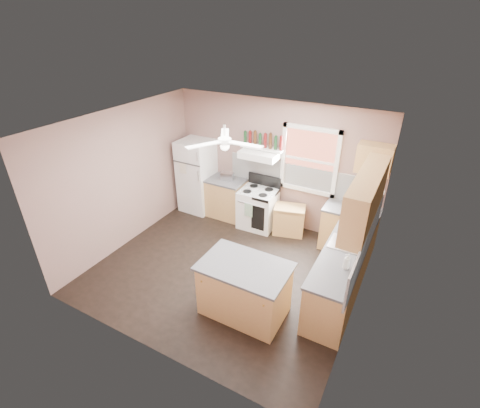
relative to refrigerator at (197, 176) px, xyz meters
The scene contains 32 objects.
floor 2.57m from the refrigerator, 43.15° to the right, with size 4.50×4.50×0.00m, color black.
ceiling 3.06m from the refrigerator, 43.15° to the right, with size 4.50×4.50×0.00m, color white.
wall_back 1.88m from the refrigerator, 11.65° to the left, with size 4.50×0.05×2.70m, color #82625A.
wall_right 4.40m from the refrigerator, 22.31° to the right, with size 0.05×4.00×2.70m, color #82625A.
wall_left 1.81m from the refrigerator, 106.90° to the right, with size 0.05×4.00×2.70m, color #82625A.
backsplash_back 2.27m from the refrigerator, ahead, with size 2.90×0.03×0.55m, color white.
backsplash_right 4.24m from the refrigerator, 18.75° to the right, with size 0.03×2.60×0.55m, color white.
window_view 2.65m from the refrigerator, ahead, with size 1.00×0.02×1.20m, color brown.
window_frame 2.65m from the refrigerator, ahead, with size 1.16×0.07×1.36m, color white.
refrigerator is the anchor object (origin of this frame).
base_cabinet_left 0.82m from the refrigerator, ahead, with size 0.90×0.60×0.86m, color #B7844C.
counter_left 0.71m from the refrigerator, ahead, with size 0.92×0.62×0.04m, color #47474A.
toaster 0.80m from the refrigerator, ahead, with size 0.28×0.16×0.18m, color silver.
stove 1.65m from the refrigerator, ahead, with size 0.76×0.64×0.86m, color white.
range_hood 1.73m from the refrigerator, ahead, with size 0.78×0.50×0.14m, color white.
bottle_shelf 1.79m from the refrigerator, ahead, with size 0.90×0.26×0.03m, color white.
cart 2.36m from the refrigerator, ahead, with size 0.63×0.42×0.63m, color #B7844C.
base_cabinet_corner 3.55m from the refrigerator, ahead, with size 1.00×0.60×0.86m, color #B7844C.
base_cabinet_right 3.98m from the refrigerator, 20.08° to the right, with size 0.60×2.20×0.86m, color #B7844C.
counter_corner 3.52m from the refrigerator, ahead, with size 1.02×0.62×0.04m, color #47474A.
counter_right 3.95m from the refrigerator, 20.13° to the right, with size 0.62×2.22×0.04m, color #47474A.
sink 3.89m from the refrigerator, 17.36° to the right, with size 0.55×0.45×0.03m, color silver.
faucet 4.04m from the refrigerator, 16.68° to the right, with size 0.03×0.03×0.14m, color silver.
upper_cabinet_right 4.13m from the refrigerator, 16.76° to the right, with size 0.33×1.80×0.76m, color #B7844C.
upper_cabinet_corner 3.87m from the refrigerator, ahead, with size 0.60×0.33×0.52m, color #B7844C.
paper_towel 3.87m from the refrigerator, ahead, with size 0.12×0.12×0.26m, color white.
island 3.51m from the refrigerator, 43.75° to the right, with size 1.25×0.79×0.86m, color #B7844C.
island_top 3.49m from the refrigerator, 43.75° to the right, with size 1.32×0.86×0.04m, color #47474A.
ceiling_fan_hub 2.91m from the refrigerator, 43.15° to the right, with size 0.20×0.20×0.08m, color white.
soap_bottle 4.23m from the refrigerator, 24.80° to the right, with size 0.10×0.10×0.26m, color silver.
red_caddy 3.94m from the refrigerator, 13.96° to the right, with size 0.18×0.12×0.10m, color #B70F0F.
wine_bottles 1.87m from the refrigerator, ahead, with size 0.86×0.06×0.31m.
Camera 1 is at (2.60, -4.31, 4.12)m, focal length 26.00 mm.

